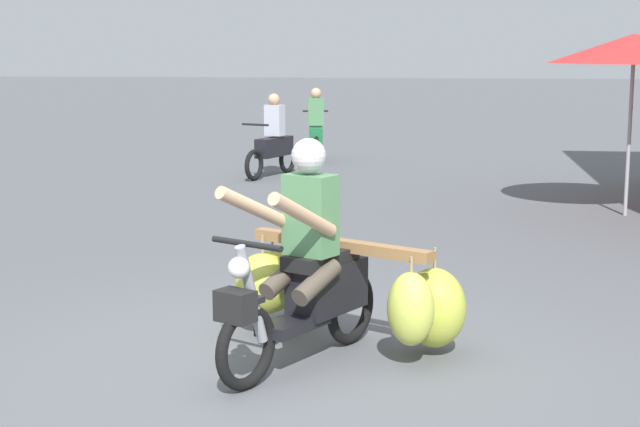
% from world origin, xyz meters
% --- Properties ---
extents(ground_plane, '(120.00, 120.00, 0.00)m').
position_xyz_m(ground_plane, '(0.00, 0.00, 0.00)').
color(ground_plane, '#56595E').
extents(motorbike_main_loaded, '(1.88, 1.94, 1.58)m').
position_xyz_m(motorbike_main_loaded, '(0.24, 0.47, 0.50)').
color(motorbike_main_loaded, black).
rests_on(motorbike_main_loaded, ground).
extents(motorbike_distant_ahead_left, '(0.52, 1.61, 1.40)m').
position_xyz_m(motorbike_distant_ahead_left, '(-1.35, 12.12, 0.57)').
color(motorbike_distant_ahead_left, black).
rests_on(motorbike_distant_ahead_left, ground).
extents(motorbike_distant_ahead_right, '(0.75, 1.54, 1.40)m').
position_xyz_m(motorbike_distant_ahead_right, '(-1.78, 9.81, 0.57)').
color(motorbike_distant_ahead_right, black).
rests_on(motorbike_distant_ahead_right, ground).
extents(market_umbrella_near_shop, '(2.16, 2.16, 2.35)m').
position_xyz_m(market_umbrella_near_shop, '(3.45, 6.58, 2.16)').
color(market_umbrella_near_shop, '#99999E').
rests_on(market_umbrella_near_shop, ground).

